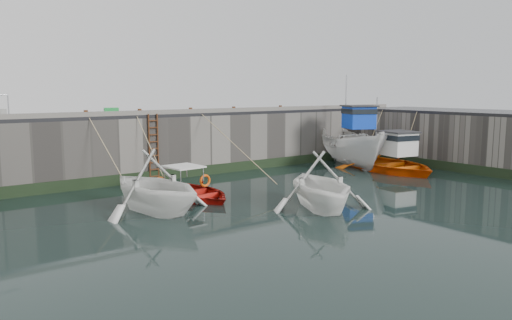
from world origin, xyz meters
TOP-DOWN VIEW (x-y plane):
  - ground at (0.00, 0.00)m, footprint 120.00×120.00m
  - quay_back at (0.00, 12.50)m, footprint 30.00×5.00m
  - quay_right at (14.50, 2.50)m, footprint 5.00×15.00m
  - road_back at (0.00, 12.50)m, footprint 30.00×5.00m
  - road_right at (14.50, 2.50)m, footprint 5.00×15.00m
  - kerb_back at (0.00, 10.15)m, footprint 30.00×0.30m
  - algae_back at (0.00, 9.96)m, footprint 30.00×0.08m
  - algae_right at (11.96, 2.50)m, footprint 0.08×15.00m
  - ladder at (-2.00, 9.91)m, footprint 0.51×0.08m
  - boat_near_white at (-4.55, 4.49)m, footprint 4.81×5.36m
  - boat_near_white_rope at (-4.55, 8.50)m, footprint 0.04×3.98m
  - boat_near_blue at (-2.35, 5.77)m, footprint 3.57×4.72m
  - boat_near_blue_rope at (-2.35, 9.14)m, footprint 0.04×3.12m
  - boat_near_blacktrim at (0.54, 1.30)m, footprint 5.47×5.77m
  - boat_near_blacktrim_rope at (0.54, 6.90)m, footprint 0.04×6.72m
  - boat_far_white at (9.22, 7.58)m, footprint 4.87×7.01m
  - boat_far_orange at (9.49, 5.19)m, footprint 5.43×6.80m
  - fish_crate at (-3.23, 11.91)m, footprint 0.74×0.55m
  - bollard_a at (-5.00, 10.25)m, footprint 0.18×0.18m
  - bollard_b at (-2.50, 10.25)m, footprint 0.18×0.18m
  - bollard_c at (0.20, 10.25)m, footprint 0.18×0.18m
  - bollard_d at (2.80, 10.25)m, footprint 0.18×0.18m
  - bollard_e at (6.00, 10.25)m, footprint 0.18×0.18m

SIDE VIEW (x-z plane):
  - ground at x=0.00m, z-range 0.00..0.00m
  - boat_near_white at x=-4.55m, z-range -1.26..1.26m
  - boat_near_white_rope at x=-4.55m, z-range -1.55..1.55m
  - boat_near_blue at x=-2.35m, z-range -0.46..0.46m
  - boat_near_blue_rope at x=-2.35m, z-range -1.55..1.55m
  - boat_near_blacktrim at x=0.54m, z-range -1.20..1.20m
  - boat_near_blacktrim_rope at x=0.54m, z-range -1.55..1.55m
  - algae_back at x=0.00m, z-range 0.00..0.50m
  - algae_right at x=11.96m, z-range 0.00..0.50m
  - boat_far_orange at x=9.49m, z-range -1.73..2.53m
  - boat_far_white at x=9.22m, z-range -1.70..3.84m
  - quay_back at x=0.00m, z-range 0.00..3.00m
  - quay_right at x=14.50m, z-range 0.00..3.00m
  - ladder at x=-2.00m, z-range -0.01..3.19m
  - road_back at x=0.00m, z-range 3.00..3.16m
  - road_right at x=14.50m, z-range 3.00..3.16m
  - kerb_back at x=0.00m, z-range 3.16..3.36m
  - bollard_a at x=-5.00m, z-range 3.16..3.44m
  - bollard_b at x=-2.50m, z-range 3.16..3.44m
  - bollard_c at x=0.20m, z-range 3.16..3.44m
  - bollard_d at x=2.80m, z-range 3.16..3.44m
  - bollard_e at x=6.00m, z-range 3.16..3.44m
  - fish_crate at x=-3.23m, z-range 3.16..3.46m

